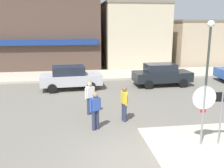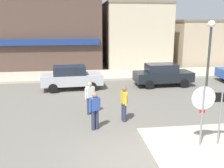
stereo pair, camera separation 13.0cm
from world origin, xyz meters
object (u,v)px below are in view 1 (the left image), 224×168
at_px(parked_car_nearest, 70,77).
at_px(pedestrian_crossing_near, 124,103).
at_px(parked_car_second, 162,74).
at_px(pedestrian_kerb_side, 95,110).
at_px(pedestrian_crossing_far, 90,97).
at_px(stop_sign, 203,108).
at_px(one_way_sign, 221,112).
at_px(lamp_post, 209,51).

bearing_deg(parked_car_nearest, pedestrian_crossing_near, -68.95).
relative_size(parked_car_second, pedestrian_kerb_side, 2.51).
distance_m(pedestrian_crossing_far, pedestrian_kerb_side, 1.91).
relative_size(stop_sign, pedestrian_crossing_near, 1.43).
distance_m(parked_car_second, pedestrian_crossing_far, 7.51).
relative_size(parked_car_second, pedestrian_crossing_near, 2.51).
distance_m(one_way_sign, parked_car_nearest, 10.69).
xyz_separation_m(lamp_post, pedestrian_kerb_side, (-5.92, -2.05, -2.09)).
bearing_deg(pedestrian_crossing_near, stop_sign, -53.80).
bearing_deg(parked_car_nearest, parked_car_second, 0.87).
xyz_separation_m(one_way_sign, parked_car_nearest, (-5.25, 9.29, -0.52)).
bearing_deg(pedestrian_kerb_side, parked_car_nearest, 98.43).
relative_size(stop_sign, parked_car_second, 0.57).
bearing_deg(lamp_post, pedestrian_crossing_near, -164.33).
bearing_deg(parked_car_second, parked_car_nearest, -179.13).
bearing_deg(pedestrian_kerb_side, pedestrian_crossing_far, 92.68).
distance_m(one_way_sign, parked_car_second, 9.47).
distance_m(one_way_sign, pedestrian_kerb_side, 4.80).
bearing_deg(stop_sign, pedestrian_crossing_far, 131.46).
relative_size(stop_sign, parked_car_nearest, 0.56).
height_order(stop_sign, pedestrian_crossing_near, stop_sign).
distance_m(stop_sign, pedestrian_crossing_near, 3.76).
height_order(one_way_sign, parked_car_second, one_way_sign).
xyz_separation_m(one_way_sign, parked_car_second, (1.09, 9.39, -0.52)).
relative_size(parked_car_second, pedestrian_crossing_far, 2.51).
bearing_deg(one_way_sign, pedestrian_kerb_side, 151.85).
bearing_deg(parked_car_second, pedestrian_crossing_near, -121.73).
bearing_deg(lamp_post, pedestrian_kerb_side, -160.89).
distance_m(parked_car_nearest, pedestrian_kerb_side, 7.12).
distance_m(parked_car_second, pedestrian_crossing_near, 7.48).
height_order(one_way_sign, pedestrian_crossing_near, one_way_sign).
distance_m(stop_sign, parked_car_second, 9.54).
bearing_deg(pedestrian_kerb_side, lamp_post, 19.11).
distance_m(lamp_post, pedestrian_kerb_side, 6.61).
xyz_separation_m(stop_sign, pedestrian_crossing_near, (-2.19, 2.99, -0.65)).
distance_m(lamp_post, pedestrian_crossing_far, 6.37).
xyz_separation_m(lamp_post, pedestrian_crossing_near, (-4.55, -1.28, -2.09)).
relative_size(one_way_sign, pedestrian_kerb_side, 1.30).
bearing_deg(pedestrian_crossing_far, one_way_sign, -44.10).
bearing_deg(pedestrian_crossing_far, parked_car_nearest, 100.54).
xyz_separation_m(pedestrian_crossing_near, pedestrian_kerb_side, (-1.37, -0.77, 0.00)).
bearing_deg(one_way_sign, parked_car_nearest, 119.48).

